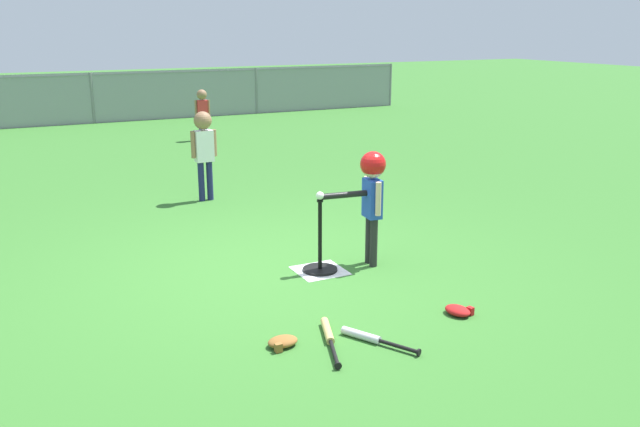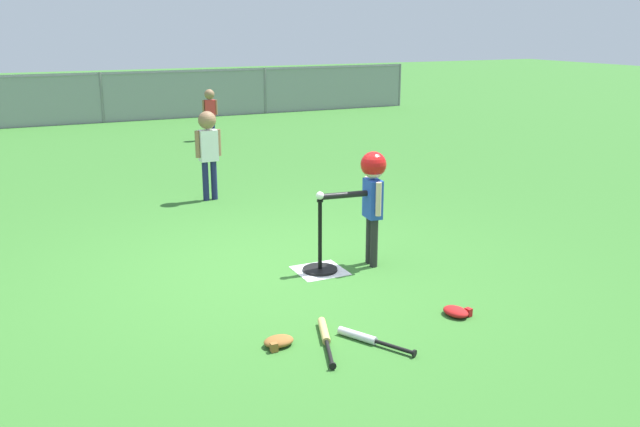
{
  "view_description": "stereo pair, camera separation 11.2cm",
  "coord_description": "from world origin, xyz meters",
  "px_view_note": "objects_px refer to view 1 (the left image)",
  "views": [
    {
      "loc": [
        -2.22,
        -5.4,
        2.19
      ],
      "look_at": [
        0.37,
        -0.18,
        0.55
      ],
      "focal_mm": 37.77,
      "sensor_mm": 36.0,
      "label": 1
    },
    {
      "loc": [
        -2.12,
        -5.45,
        2.19
      ],
      "look_at": [
        0.37,
        -0.18,
        0.55
      ],
      "focal_mm": 37.77,
      "sensor_mm": 36.0,
      "label": 2
    }
  ],
  "objects_px": {
    "batting_tee": "(320,260)",
    "batter_child": "(372,185)",
    "spare_bat_silver": "(369,337)",
    "glove_near_bats": "(283,342)",
    "glove_by_plate": "(458,310)",
    "baseball_on_tee": "(320,196)",
    "spare_bat_wood": "(329,335)",
    "fielder_near_right": "(202,108)",
    "fielder_deep_left": "(204,144)"
  },
  "relations": [
    {
      "from": "batting_tee",
      "to": "spare_bat_wood",
      "type": "relative_size",
      "value": 0.98
    },
    {
      "from": "glove_by_plate",
      "to": "glove_near_bats",
      "type": "height_order",
      "value": "same"
    },
    {
      "from": "baseball_on_tee",
      "to": "spare_bat_wood",
      "type": "distance_m",
      "value": 1.56
    },
    {
      "from": "fielder_near_right",
      "to": "spare_bat_silver",
      "type": "bearing_deg",
      "value": -99.59
    },
    {
      "from": "spare_bat_silver",
      "to": "glove_by_plate",
      "type": "relative_size",
      "value": 2.31
    },
    {
      "from": "batting_tee",
      "to": "batter_child",
      "type": "relative_size",
      "value": 0.63
    },
    {
      "from": "fielder_deep_left",
      "to": "glove_near_bats",
      "type": "height_order",
      "value": "fielder_deep_left"
    },
    {
      "from": "fielder_near_right",
      "to": "glove_by_plate",
      "type": "xyz_separation_m",
      "value": [
        -0.66,
        -8.91,
        -0.6
      ]
    },
    {
      "from": "fielder_near_right",
      "to": "spare_bat_silver",
      "type": "xyz_separation_m",
      "value": [
        -1.52,
        -9.0,
        -0.6
      ]
    },
    {
      "from": "fielder_deep_left",
      "to": "glove_by_plate",
      "type": "bearing_deg",
      "value": -80.8
    },
    {
      "from": "fielder_deep_left",
      "to": "spare_bat_wood",
      "type": "relative_size",
      "value": 1.66
    },
    {
      "from": "spare_bat_wood",
      "to": "fielder_near_right",
      "type": "bearing_deg",
      "value": 78.73
    },
    {
      "from": "baseball_on_tee",
      "to": "batter_child",
      "type": "distance_m",
      "value": 0.51
    },
    {
      "from": "batter_child",
      "to": "fielder_near_right",
      "type": "height_order",
      "value": "batter_child"
    },
    {
      "from": "spare_bat_wood",
      "to": "glove_near_bats",
      "type": "relative_size",
      "value": 3.09
    },
    {
      "from": "batting_tee",
      "to": "fielder_deep_left",
      "type": "height_order",
      "value": "fielder_deep_left"
    },
    {
      "from": "fielder_near_right",
      "to": "glove_near_bats",
      "type": "xyz_separation_m",
      "value": [
        -2.11,
        -8.79,
        -0.6
      ]
    },
    {
      "from": "batting_tee",
      "to": "glove_by_plate",
      "type": "bearing_deg",
      "value": -68.35
    },
    {
      "from": "glove_by_plate",
      "to": "spare_bat_wood",
      "type": "bearing_deg",
      "value": 176.2
    },
    {
      "from": "batting_tee",
      "to": "fielder_near_right",
      "type": "relative_size",
      "value": 0.69
    },
    {
      "from": "spare_bat_silver",
      "to": "glove_near_bats",
      "type": "distance_m",
      "value": 0.62
    },
    {
      "from": "fielder_deep_left",
      "to": "spare_bat_silver",
      "type": "relative_size",
      "value": 1.99
    },
    {
      "from": "batter_child",
      "to": "glove_near_bats",
      "type": "bearing_deg",
      "value": -140.04
    },
    {
      "from": "glove_near_bats",
      "to": "fielder_deep_left",
      "type": "bearing_deg",
      "value": 79.98
    },
    {
      "from": "baseball_on_tee",
      "to": "batter_child",
      "type": "relative_size",
      "value": 0.07
    },
    {
      "from": "fielder_deep_left",
      "to": "batter_child",
      "type": "bearing_deg",
      "value": -77.62
    },
    {
      "from": "batting_tee",
      "to": "glove_by_plate",
      "type": "xyz_separation_m",
      "value": [
        0.54,
        -1.35,
        -0.07
      ]
    },
    {
      "from": "fielder_near_right",
      "to": "batting_tee",
      "type": "bearing_deg",
      "value": -99.0
    },
    {
      "from": "spare_bat_silver",
      "to": "spare_bat_wood",
      "type": "height_order",
      "value": "same"
    },
    {
      "from": "glove_by_plate",
      "to": "baseball_on_tee",
      "type": "bearing_deg",
      "value": 111.65
    },
    {
      "from": "spare_bat_silver",
      "to": "glove_by_plate",
      "type": "height_order",
      "value": "glove_by_plate"
    },
    {
      "from": "spare_bat_wood",
      "to": "glove_near_bats",
      "type": "xyz_separation_m",
      "value": [
        -0.34,
        0.04,
        0.01
      ]
    },
    {
      "from": "batting_tee",
      "to": "fielder_near_right",
      "type": "height_order",
      "value": "fielder_near_right"
    },
    {
      "from": "fielder_deep_left",
      "to": "spare_bat_wood",
      "type": "bearing_deg",
      "value": -95.38
    },
    {
      "from": "baseball_on_tee",
      "to": "fielder_near_right",
      "type": "height_order",
      "value": "fielder_near_right"
    },
    {
      "from": "batting_tee",
      "to": "batter_child",
      "type": "bearing_deg",
      "value": -6.22
    },
    {
      "from": "glove_near_bats",
      "to": "batting_tee",
      "type": "bearing_deg",
      "value": 53.67
    },
    {
      "from": "batter_child",
      "to": "glove_by_plate",
      "type": "distance_m",
      "value": 1.49
    },
    {
      "from": "batting_tee",
      "to": "baseball_on_tee",
      "type": "bearing_deg",
      "value": 180.0
    },
    {
      "from": "spare_bat_silver",
      "to": "spare_bat_wood",
      "type": "bearing_deg",
      "value": 146.24
    },
    {
      "from": "fielder_deep_left",
      "to": "spare_bat_wood",
      "type": "xyz_separation_m",
      "value": [
        -0.4,
        -4.26,
        -0.71
      ]
    },
    {
      "from": "fielder_deep_left",
      "to": "batting_tee",
      "type": "bearing_deg",
      "value": -86.84
    },
    {
      "from": "spare_bat_wood",
      "to": "glove_near_bats",
      "type": "height_order",
      "value": "glove_near_bats"
    },
    {
      "from": "batting_tee",
      "to": "glove_by_plate",
      "type": "distance_m",
      "value": 1.46
    },
    {
      "from": "fielder_near_right",
      "to": "baseball_on_tee",
      "type": "bearing_deg",
      "value": -99.0
    },
    {
      "from": "spare_bat_wood",
      "to": "glove_by_plate",
      "type": "bearing_deg",
      "value": -3.8
    },
    {
      "from": "fielder_deep_left",
      "to": "fielder_near_right",
      "type": "bearing_deg",
      "value": 73.45
    },
    {
      "from": "spare_bat_silver",
      "to": "glove_near_bats",
      "type": "xyz_separation_m",
      "value": [
        -0.58,
        0.2,
        0.01
      ]
    },
    {
      "from": "batting_tee",
      "to": "spare_bat_silver",
      "type": "bearing_deg",
      "value": -102.68
    },
    {
      "from": "baseball_on_tee",
      "to": "glove_by_plate",
      "type": "xyz_separation_m",
      "value": [
        0.54,
        -1.35,
        -0.68
      ]
    }
  ]
}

